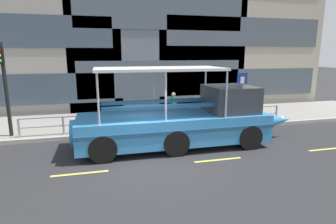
% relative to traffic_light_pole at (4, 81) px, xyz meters
% --- Properties ---
extents(ground_plane, '(120.00, 120.00, 0.00)m').
position_rel_traffic_light_pole_xyz_m(ground_plane, '(5.57, -3.73, -2.65)').
color(ground_plane, '#2B2B2D').
extents(sidewalk, '(32.00, 4.80, 0.18)m').
position_rel_traffic_light_pole_xyz_m(sidewalk, '(5.57, 1.87, -2.56)').
color(sidewalk, gray).
rests_on(sidewalk, ground_plane).
extents(curb_edge, '(32.00, 0.18, 0.18)m').
position_rel_traffic_light_pole_xyz_m(curb_edge, '(5.57, -0.62, -2.56)').
color(curb_edge, '#B2ADA3').
rests_on(curb_edge, ground_plane).
extents(lane_centreline, '(25.80, 0.12, 0.01)m').
position_rel_traffic_light_pole_xyz_m(lane_centreline, '(5.57, -4.44, -2.64)').
color(lane_centreline, '#DBD64C').
rests_on(lane_centreline, ground_plane).
extents(curb_guardrail, '(12.93, 0.09, 0.85)m').
position_rel_traffic_light_pole_xyz_m(curb_guardrail, '(6.84, -0.28, -1.89)').
color(curb_guardrail, gray).
rests_on(curb_guardrail, sidewalk).
extents(traffic_light_pole, '(0.24, 0.46, 4.07)m').
position_rel_traffic_light_pole_xyz_m(traffic_light_pole, '(0.00, 0.00, 0.00)').
color(traffic_light_pole, black).
rests_on(traffic_light_pole, sidewalk).
extents(parking_sign, '(0.60, 0.12, 2.56)m').
position_rel_traffic_light_pole_xyz_m(parking_sign, '(11.49, 0.48, -0.72)').
color(parking_sign, '#4C4F54').
rests_on(parking_sign, sidewalk).
extents(duck_tour_boat, '(9.55, 2.52, 3.25)m').
position_rel_traffic_light_pole_xyz_m(duck_tour_boat, '(7.35, -2.56, -1.59)').
color(duck_tour_boat, '#388CD1').
rests_on(duck_tour_boat, ground_plane).
extents(pedestrian_near_bow, '(0.43, 0.30, 1.64)m').
position_rel_traffic_light_pole_xyz_m(pedestrian_near_bow, '(10.10, 0.47, -1.48)').
color(pedestrian_near_bow, black).
rests_on(pedestrian_near_bow, sidewalk).
extents(pedestrian_mid_left, '(0.42, 0.27, 1.56)m').
position_rel_traffic_light_pole_xyz_m(pedestrian_mid_left, '(7.77, 1.01, -1.53)').
color(pedestrian_mid_left, black).
rests_on(pedestrian_mid_left, sidewalk).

